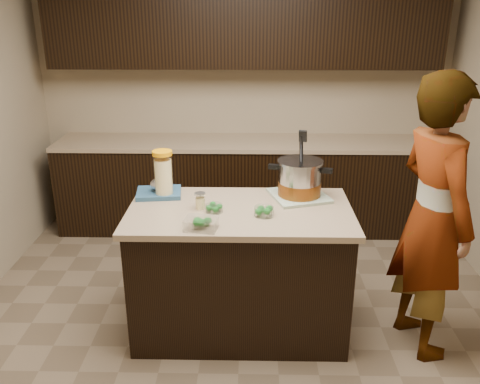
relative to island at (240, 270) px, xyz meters
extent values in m
plane|color=brown|center=(0.00, 0.00, -0.45)|extent=(4.00, 4.00, 0.00)
cube|color=tan|center=(0.00, 2.00, 0.90)|extent=(4.00, 0.04, 2.70)
cube|color=tan|center=(0.00, -2.00, 0.90)|extent=(4.00, 0.04, 2.70)
cube|color=black|center=(0.00, 1.70, -0.02)|extent=(3.60, 0.60, 0.86)
cube|color=tan|center=(0.00, 1.70, 0.43)|extent=(3.60, 0.63, 0.04)
cube|color=black|center=(0.00, 1.82, 1.50)|extent=(3.60, 0.35, 0.75)
cube|color=black|center=(0.00, 0.00, -0.02)|extent=(1.40, 0.75, 0.86)
cube|color=tan|center=(0.00, 0.00, 0.43)|extent=(1.46, 0.81, 0.04)
cube|color=#5B7B53|center=(0.40, 0.23, 0.46)|extent=(0.45, 0.45, 0.02)
cylinder|color=#B7B7BC|center=(0.40, 0.23, 0.58)|extent=(0.35, 0.35, 0.23)
cylinder|color=brown|center=(0.40, 0.23, 0.51)|extent=(0.35, 0.35, 0.09)
cylinder|color=#B7B7BC|center=(0.40, 0.23, 0.70)|extent=(0.37, 0.37, 0.02)
cube|color=black|center=(0.23, 0.26, 0.65)|extent=(0.08, 0.05, 0.03)
cube|color=black|center=(0.58, 0.19, 0.65)|extent=(0.08, 0.05, 0.03)
cylinder|color=black|center=(0.40, 0.19, 0.77)|extent=(0.05, 0.12, 0.28)
cylinder|color=#F6E296|center=(-0.52, 0.20, 0.58)|extent=(0.15, 0.15, 0.27)
cylinder|color=white|center=(-0.52, 0.20, 0.60)|extent=(0.17, 0.17, 0.30)
cylinder|color=#F79A05|center=(-0.52, 0.20, 0.76)|extent=(0.18, 0.18, 0.02)
cylinder|color=#F6E296|center=(-0.26, 0.01, 0.49)|extent=(0.07, 0.07, 0.08)
cylinder|color=white|center=(-0.26, 0.01, 0.50)|extent=(0.07, 0.07, 0.10)
cylinder|color=silver|center=(-0.26, 0.01, 0.55)|extent=(0.08, 0.08, 0.02)
cylinder|color=silver|center=(-0.16, -0.05, 0.47)|extent=(0.11, 0.11, 0.05)
cylinder|color=silver|center=(0.15, -0.10, 0.48)|extent=(0.14, 0.14, 0.06)
cube|color=silver|center=(-0.22, -0.31, 0.48)|extent=(0.21, 0.17, 0.07)
cube|color=navy|center=(-0.57, 0.25, 0.46)|extent=(0.33, 0.28, 0.03)
ellipsoid|color=silver|center=(-0.55, 0.25, 0.52)|extent=(0.16, 0.13, 0.08)
imported|color=gray|center=(1.20, -0.13, 0.46)|extent=(0.59, 0.75, 1.82)
camera|label=1|loc=(0.06, -3.04, 1.73)|focal=38.00mm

